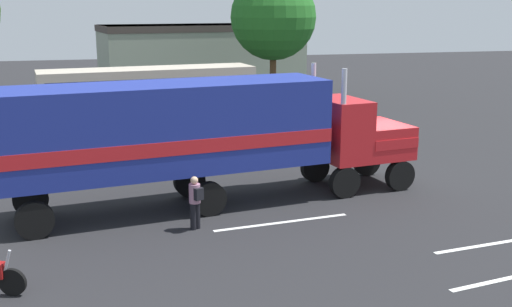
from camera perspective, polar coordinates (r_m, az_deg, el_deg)
ground_plane at (r=23.89m, az=10.88°, el=-2.57°), size 120.00×120.00×0.00m
lane_stripe_near at (r=19.13m, az=2.41°, el=-6.40°), size 4.39×0.59×0.01m
lane_stripe_mid at (r=18.86m, az=21.66°, el=-7.68°), size 4.39×0.62×0.01m
semi_truck at (r=20.21m, az=-5.13°, el=2.06°), size 14.37×4.68×4.50m
person_bystander at (r=18.40m, az=-5.65°, el=-4.36°), size 0.42×0.48×1.63m
parked_bus at (r=32.69m, az=-9.88°, el=5.47°), size 11.22×3.79×3.40m
tree_left at (r=41.58m, az=1.62°, el=12.49°), size 5.67×5.67×8.64m
building_backdrop at (r=50.52m, az=-4.98°, el=9.17°), size 16.65×8.27×5.09m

